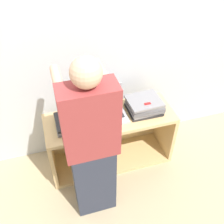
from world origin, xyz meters
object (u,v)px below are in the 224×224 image
Objects in this scene: laptop_open at (108,109)px; laptop_stack_right at (144,105)px; laptop_stack_left at (73,121)px; person at (92,148)px.

laptop_stack_right is (0.35, -0.06, 0.01)m from laptop_open.
laptop_open is at bearing 9.22° from laptop_stack_left.
person is (0.07, -0.46, 0.12)m from laptop_stack_left.
laptop_stack_left is at bearing 179.77° from laptop_stack_right.
laptop_stack_right is 0.78m from person.
laptop_open is 1.13× the size of laptop_stack_left.
laptop_open is 0.35m from laptop_stack_left.
laptop_open is 0.35m from laptop_stack_right.
laptop_stack_left is 0.21× the size of person.
person is (-0.28, -0.52, 0.10)m from laptop_open.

